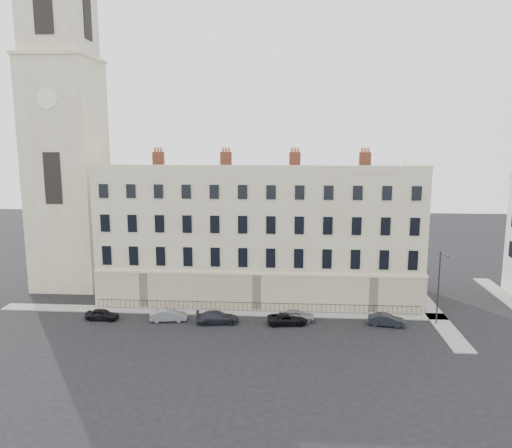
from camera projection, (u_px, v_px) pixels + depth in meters
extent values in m
plane|color=black|center=(314.00, 332.00, 48.33)|extent=(160.00, 160.00, 0.00)
cube|color=#C0B28F|center=(260.00, 233.00, 59.25)|extent=(36.00, 12.00, 15.00)
cube|color=beige|center=(257.00, 293.00, 54.22)|extent=(36.10, 0.18, 4.00)
cube|color=beige|center=(412.00, 280.00, 58.98)|extent=(0.18, 12.10, 4.00)
cube|color=#C0B28F|center=(257.00, 169.00, 52.15)|extent=(36.00, 0.35, 0.80)
cube|color=#C0B28F|center=(417.00, 166.00, 56.70)|extent=(0.35, 12.00, 0.80)
cube|color=brown|center=(159.00, 160.00, 58.61)|extent=(1.30, 0.70, 2.00)
cube|color=brown|center=(226.00, 161.00, 58.07)|extent=(1.30, 0.70, 2.00)
cube|color=brown|center=(295.00, 161.00, 57.53)|extent=(1.30, 0.70, 2.00)
cube|color=brown|center=(365.00, 161.00, 56.99)|extent=(1.30, 0.70, 2.00)
cube|color=#C0B28F|center=(68.00, 176.00, 61.72)|extent=(8.00, 8.00, 28.00)
cube|color=#C0B28F|center=(58.00, 14.00, 58.48)|extent=(7.04, 7.04, 10.00)
cube|color=black|center=(42.00, 1.00, 54.88)|extent=(2.20, 0.14, 7.00)
cylinder|color=white|center=(47.00, 98.00, 56.19)|extent=(2.40, 0.14, 2.40)
cube|color=gray|center=(219.00, 312.00, 53.91)|extent=(48.00, 2.00, 0.12)
cube|color=gray|center=(429.00, 307.00, 55.31)|extent=(2.00, 24.00, 0.12)
cube|color=black|center=(256.00, 303.00, 53.87)|extent=(35.00, 0.04, 0.04)
cube|color=black|center=(256.00, 311.00, 54.03)|extent=(35.00, 0.04, 0.04)
imported|color=black|center=(102.00, 314.00, 51.62)|extent=(3.45, 1.48, 1.16)
imported|color=gray|center=(169.00, 315.00, 51.29)|extent=(3.91, 1.86, 1.24)
imported|color=#20222B|center=(217.00, 317.00, 50.65)|extent=(4.49, 2.31, 1.25)
imported|color=black|center=(287.00, 319.00, 50.39)|extent=(4.24, 2.35, 1.12)
imported|color=gray|center=(297.00, 316.00, 51.17)|extent=(3.74, 1.70, 1.24)
imported|color=black|center=(387.00, 320.00, 49.99)|extent=(3.79, 1.80, 1.20)
cylinder|color=#28292C|center=(438.00, 288.00, 49.89)|extent=(0.15, 0.15, 7.56)
cylinder|color=#28292C|center=(444.00, 254.00, 48.62)|extent=(0.45, 1.39, 0.09)
cube|color=#28292C|center=(448.00, 256.00, 47.99)|extent=(0.29, 0.50, 0.11)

